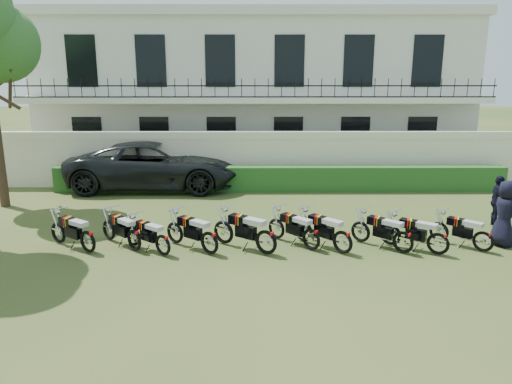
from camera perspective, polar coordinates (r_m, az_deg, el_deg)
ground at (r=13.26m, az=0.02°, el=-7.49°), size 100.00×100.00×0.00m
perimeter_wall at (r=20.66m, az=-0.11°, el=3.83°), size 30.00×0.35×2.30m
hedge at (r=20.04m, az=2.76°, el=1.52°), size 18.00×0.60×1.00m
building at (r=26.30m, az=-0.16°, el=11.65°), size 20.40×9.60×7.40m
motorcycle_0 at (r=14.11m, az=-18.71°, el=-4.82°), size 1.63×1.18×1.05m
motorcycle_1 at (r=13.90m, az=-13.78°, el=-4.80°), size 1.42×1.36×1.02m
motorcycle_2 at (r=13.42m, az=-10.62°, el=-5.42°), size 1.45×1.18×0.98m
motorcycle_3 at (r=13.32m, az=-5.35°, el=-5.19°), size 1.59×1.30×1.07m
motorcycle_4 at (r=13.24m, az=1.17°, el=-5.08°), size 1.78×1.30×1.15m
motorcycle_5 at (r=13.66m, az=6.35°, el=-4.79°), size 1.39×1.41×1.03m
motorcycle_6 at (r=13.50m, az=9.90°, el=-5.05°), size 1.46×1.48×1.08m
motorcycle_7 at (r=13.92m, az=16.51°, el=-4.94°), size 1.46×1.35×1.04m
motorcycle_8 at (r=14.09m, az=20.14°, el=-5.00°), size 1.61×1.15×1.03m
motorcycle_9 at (r=14.79m, az=24.58°, el=-4.65°), size 1.36×1.29×0.98m
suv at (r=20.85m, az=-11.46°, el=3.06°), size 6.94×3.20×1.93m
officer_3 at (r=15.46m, az=26.62°, el=-2.20°), size 0.86×1.06×1.87m
officer_5 at (r=17.25m, az=25.89°, el=-0.95°), size 0.56×1.01×1.63m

